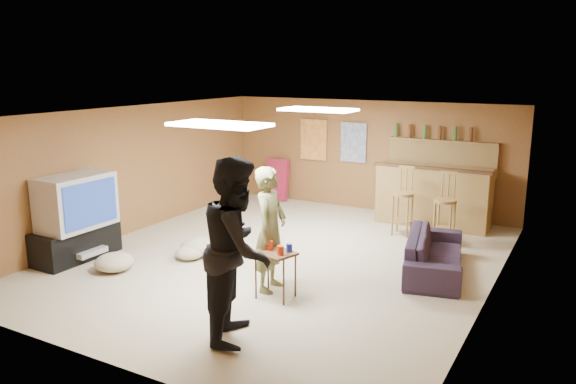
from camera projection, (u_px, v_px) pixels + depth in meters
The scene contains 32 objects.
ground at pixel (282, 259), 8.52m from camera, with size 7.00×7.00×0.00m, color tan.
ceiling at pixel (281, 113), 8.04m from camera, with size 6.00×7.00×0.02m, color silver.
wall_back at pixel (368, 156), 11.26m from camera, with size 6.00×0.02×2.20m, color brown.
wall_front at pixel (98, 257), 5.30m from camera, with size 6.00×0.02×2.20m, color brown.
wall_left at pixel (131, 170), 9.70m from camera, with size 0.02×7.00×2.20m, color brown.
wall_right at pixel (494, 213), 6.86m from camera, with size 0.02×7.00×2.20m, color brown.
tv_stand at pixel (76, 243), 8.48m from camera, with size 0.55×1.30×0.50m, color black.
dvd_box at pixel (87, 251), 8.40m from camera, with size 0.35×0.50×0.08m, color #B2B2B7.
tv_body at pixel (76, 201), 8.30m from camera, with size 0.60×1.10×0.80m, color #B2B2B7.
tv_screen at pixel (91, 204), 8.15m from camera, with size 0.02×0.95×0.65m, color navy.
bar_counter at pixel (433, 196), 10.20m from camera, with size 2.00×0.60×1.10m, color brown.
bar_lip at pixel (431, 168), 9.87m from camera, with size 2.10×0.12×0.05m, color #3B2212.
bar_shelf at pixel (443, 141), 10.38m from camera, with size 2.00×0.18×0.05m, color brown.
bar_backing at pixel (442, 157), 10.46m from camera, with size 2.00×0.14×0.60m, color brown.
poster_left at pixel (314, 140), 11.74m from camera, with size 0.60×0.03×0.85m, color #BF3F26.
poster_right at pixel (354, 143), 11.32m from camera, with size 0.55×0.03×0.80m, color #334C99.
folding_chair_stack at pixel (277, 179), 12.18m from camera, with size 0.50×0.14×0.90m, color maroon.
ceiling_panel_front at pixel (220, 125), 6.76m from camera, with size 1.20×0.60×0.04m, color white.
ceiling_panel_back at pixel (318, 110), 9.07m from camera, with size 1.20×0.60×0.04m, color white.
person_olive at pixel (270, 229), 7.20m from camera, with size 0.59×0.39×1.63m, color #65673B.
person_black at pixel (238, 249), 5.89m from camera, with size 0.96×0.75×1.97m, color black.
sofa at pixel (435, 253), 7.92m from camera, with size 1.89×0.74×0.55m, color black.
tray_table at pixel (276, 275), 7.03m from camera, with size 0.47×0.37×0.61m, color #3B2212.
cup_red_near at pixel (270, 245), 7.03m from camera, with size 0.08×0.08×0.11m, color red.
cup_red_far at pixel (280, 250), 6.84m from camera, with size 0.08×0.08×0.12m, color red.
cup_blue at pixel (289, 248), 6.96m from camera, with size 0.08×0.08×0.10m, color #162397.
bar_stool_left at pixel (403, 200), 9.61m from camera, with size 0.39×0.39×1.23m, color brown, non-canonical shape.
bar_stool_right at pixel (445, 210), 9.14m from camera, with size 0.36×0.36×1.15m, color brown, non-canonical shape.
cushion_near_tv at pixel (199, 247), 8.67m from camera, with size 0.57×0.57×0.26m, color tan.
cushion_mid at pixel (189, 253), 8.49m from camera, with size 0.43×0.43×0.19m, color tan.
cushion_far at pixel (114, 262), 8.00m from camera, with size 0.55×0.55×0.25m, color tan.
bottle_row at pixel (432, 132), 10.42m from camera, with size 1.48×0.08×0.26m, color #3F7233, non-canonical shape.
Camera 1 is at (4.02, -7.02, 2.86)m, focal length 35.00 mm.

